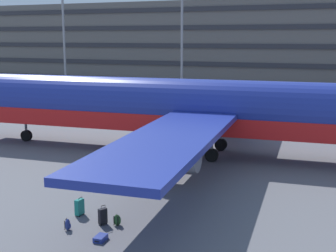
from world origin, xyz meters
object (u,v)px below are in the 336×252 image
(suitcase_navy, at_px, (101,238))
(backpack_red, at_px, (117,220))
(backpack_large, at_px, (68,225))
(suitcase_silver, at_px, (79,207))
(airliner, at_px, (202,109))
(suitcase_orange, at_px, (103,216))

(suitcase_navy, relative_size, backpack_red, 1.24)
(backpack_large, bearing_deg, suitcase_navy, -12.17)
(suitcase_silver, relative_size, backpack_red, 1.60)
(suitcase_silver, bearing_deg, backpack_red, -10.41)
(suitcase_navy, bearing_deg, backpack_red, 92.86)
(airliner, xyz_separation_m, suitcase_orange, (-0.38, -13.67, -2.90))
(suitcase_orange, distance_m, backpack_large, 1.58)
(suitcase_navy, relative_size, suitcase_orange, 0.75)
(suitcase_orange, bearing_deg, suitcase_silver, 160.65)
(airliner, bearing_deg, suitcase_silver, -98.41)
(suitcase_silver, height_order, backpack_large, suitcase_silver)
(suitcase_navy, bearing_deg, airliner, 91.39)
(suitcase_navy, xyz_separation_m, backpack_red, (-0.08, 1.65, 0.14))
(suitcase_orange, xyz_separation_m, suitcase_silver, (-1.56, 0.55, 0.02))
(airliner, distance_m, backpack_red, 13.87)
(airliner, height_order, suitcase_silver, airliner)
(suitcase_navy, height_order, suitcase_silver, suitcase_silver)
(backpack_red, height_order, backpack_large, same)
(suitcase_navy, relative_size, backpack_large, 1.24)
(suitcase_navy, distance_m, backpack_large, 1.91)
(airliner, relative_size, backpack_large, 77.91)
(suitcase_navy, relative_size, suitcase_silver, 0.78)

